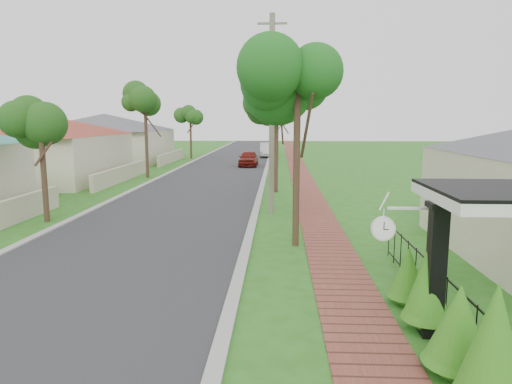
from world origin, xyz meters
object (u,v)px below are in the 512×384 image
(station_clock, at_px, (385,227))
(utility_pole, at_px, (272,115))
(parked_car_red, at_px, (248,158))
(parked_car_white, at_px, (267,150))
(near_tree, at_px, (298,90))
(porch_post, at_px, (435,277))

(station_clock, bearing_deg, utility_pole, 102.45)
(parked_car_red, distance_m, parked_car_white, 10.36)
(parked_car_red, xyz_separation_m, station_clock, (4.68, -31.04, 1.28))
(near_tree, distance_m, utility_pole, 5.11)
(parked_car_white, bearing_deg, utility_pole, -90.51)
(parked_car_red, height_order, utility_pole, utility_pole)
(utility_pole, bearing_deg, near_tree, -80.24)
(porch_post, relative_size, station_clock, 2.34)
(parked_car_red, bearing_deg, station_clock, -81.08)
(parked_car_white, xyz_separation_m, near_tree, (1.80, -35.69, 4.13))
(utility_pole, relative_size, station_clock, 7.63)
(station_clock, bearing_deg, porch_post, -24.75)
(porch_post, height_order, parked_car_white, porch_post)
(station_clock, bearing_deg, parked_car_white, 94.54)
(porch_post, relative_size, parked_car_red, 0.64)
(near_tree, relative_size, station_clock, 5.67)
(near_tree, bearing_deg, utility_pole, 99.76)
(near_tree, bearing_deg, station_clock, -75.20)
(porch_post, relative_size, near_tree, 0.41)
(porch_post, xyz_separation_m, parked_car_red, (-5.55, 31.44, -0.45))
(near_tree, height_order, station_clock, near_tree)
(near_tree, bearing_deg, parked_car_red, 97.17)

